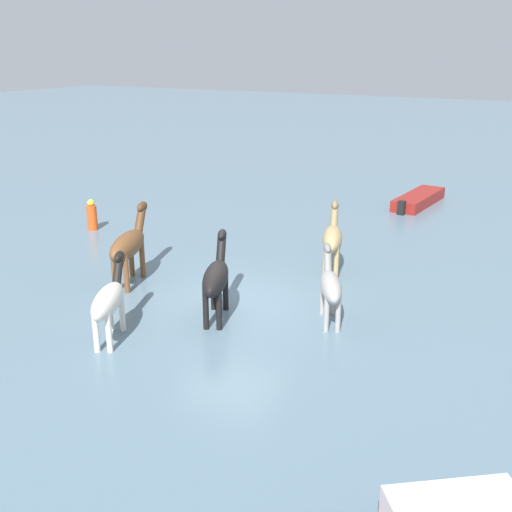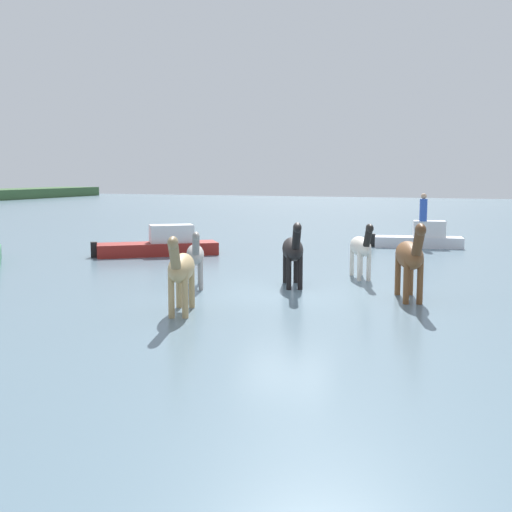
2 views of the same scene
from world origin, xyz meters
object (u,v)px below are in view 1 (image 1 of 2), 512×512
object	(u,v)px
horse_dun_straggler	(216,277)
horse_pinto_flank	(331,286)
boat_tender_starboard	(418,201)
horse_mid_herd	(332,238)
buoy_channel_marker	(92,216)
horse_dark_mare	(129,245)
horse_gray_outer	(109,300)

from	to	relation	value
horse_dun_straggler	horse_pinto_flank	size ratio (longest dim) A/B	1.18
horse_dun_straggler	boat_tender_starboard	size ratio (longest dim) A/B	0.60
horse_dun_straggler	horse_mid_herd	size ratio (longest dim) A/B	1.00
boat_tender_starboard	buoy_channel_marker	xyz separation A→B (m)	(9.43, -9.49, 0.35)
horse_dun_straggler	horse_dark_mare	bearing A→B (deg)	52.78
horse_gray_outer	horse_pinto_flank	size ratio (longest dim) A/B	1.07
horse_mid_herd	horse_dark_mare	distance (m)	5.86
horse_dun_straggler	horse_pinto_flank	distance (m)	2.77
boat_tender_starboard	buoy_channel_marker	size ratio (longest dim) A/B	3.52
horse_mid_herd	horse_gray_outer	bearing A→B (deg)	137.60
horse_mid_herd	buoy_channel_marker	xyz separation A→B (m)	(0.08, -9.31, -0.54)
horse_dun_straggler	boat_tender_starboard	distance (m)	13.81
horse_mid_herd	boat_tender_starboard	size ratio (longest dim) A/B	0.60
horse_mid_herd	horse_dark_mare	world-z (taller)	horse_dark_mare
horse_pinto_flank	buoy_channel_marker	size ratio (longest dim) A/B	1.80
horse_dark_mare	boat_tender_starboard	world-z (taller)	horse_dark_mare
horse_dun_straggler	horse_gray_outer	distance (m)	2.63
horse_dark_mare	boat_tender_starboard	bearing A→B (deg)	-39.22
horse_gray_outer	horse_pinto_flank	xyz separation A→B (m)	(-3.29, 4.01, -0.05)
horse_dun_straggler	buoy_channel_marker	bearing A→B (deg)	38.26
horse_gray_outer	buoy_channel_marker	xyz separation A→B (m)	(-6.45, -6.56, -0.46)
horse_pinto_flank	buoy_channel_marker	bearing A→B (deg)	45.40
horse_pinto_flank	boat_tender_starboard	distance (m)	12.66
horse_dun_straggler	buoy_channel_marker	xyz separation A→B (m)	(-4.28, -8.05, -0.55)
horse_pinto_flank	horse_gray_outer	bearing A→B (deg)	101.39
horse_gray_outer	buoy_channel_marker	world-z (taller)	horse_gray_outer
horse_dark_mare	buoy_channel_marker	distance (m)	5.85
horse_gray_outer	horse_dark_mare	world-z (taller)	horse_dark_mare
horse_gray_outer	horse_pinto_flank	world-z (taller)	horse_gray_outer
horse_mid_herd	buoy_channel_marker	distance (m)	9.33
horse_gray_outer	boat_tender_starboard	world-z (taller)	horse_gray_outer
horse_dun_straggler	horse_mid_herd	distance (m)	4.55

